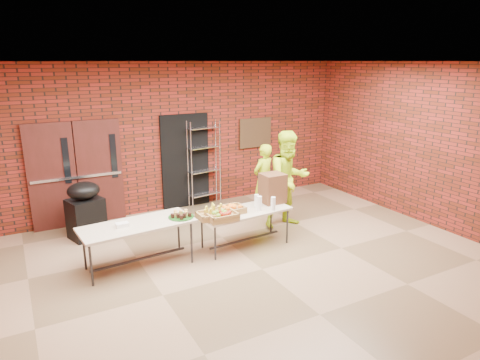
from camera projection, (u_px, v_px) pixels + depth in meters
name	position (u px, v px, depth m)	size (l,w,h in m)	color
room	(264.00, 172.00, 6.39)	(8.08, 7.08, 3.28)	brown
double_doors	(77.00, 174.00, 8.43)	(1.78, 0.12, 2.10)	#441713
dark_doorway	(185.00, 161.00, 9.51)	(1.10, 0.06, 2.10)	black
bronze_plaque	(255.00, 133.00, 10.20)	(0.85, 0.04, 0.70)	#422D1A
wire_rack	(204.00, 164.00, 9.59)	(0.72, 0.24, 1.95)	silver
table_left	(137.00, 227.00, 6.76)	(1.83, 0.88, 0.73)	tan
table_right	(245.00, 213.00, 7.54)	(1.67, 0.79, 0.67)	tan
basket_bananas	(211.00, 215.00, 7.14)	(0.44, 0.34, 0.14)	#A78343
basket_oranges	(231.00, 209.00, 7.41)	(0.44, 0.34, 0.14)	#A78343
basket_apples	(222.00, 216.00, 7.08)	(0.49, 0.38, 0.15)	#A78343
muffin_tray	(181.00, 215.00, 7.01)	(0.42, 0.42, 0.10)	#164C14
napkin_box	(122.00, 225.00, 6.61)	(0.19, 0.13, 0.06)	white
coffee_dispenser	(273.00, 188.00, 7.90)	(0.42, 0.37, 0.55)	#55321D
cup_stack_front	(259.00, 203.00, 7.50)	(0.09, 0.09, 0.26)	white
cup_stack_mid	(273.00, 204.00, 7.49)	(0.08, 0.08, 0.25)	white
cup_stack_back	(257.00, 201.00, 7.66)	(0.08, 0.08, 0.24)	white
covered_grill	(85.00, 210.00, 7.92)	(0.71, 0.65, 1.08)	black
volunteer_woman	(263.00, 179.00, 9.17)	(0.55, 0.36, 1.52)	#C1E519
volunteer_man	(288.00, 179.00, 8.39)	(0.93, 0.73, 1.92)	#C1E519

